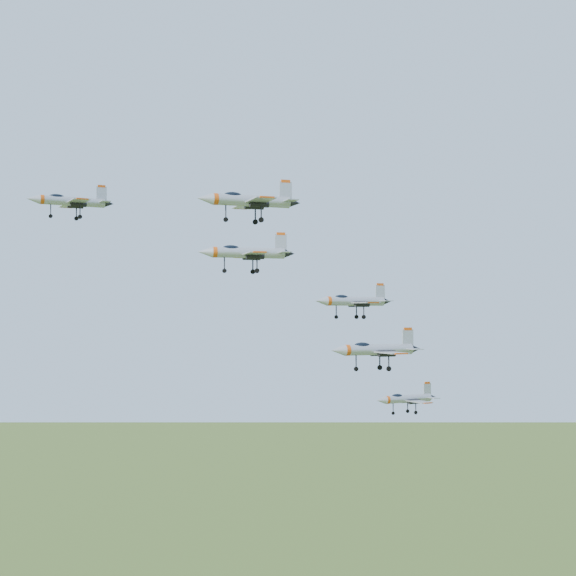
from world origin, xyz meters
name	(u,v)px	position (x,y,z in m)	size (l,w,h in m)	color
jet_lead	(70,201)	(-23.52, 10.44, 152.56)	(12.13, 10.14, 3.24)	#999CA4
jet_left_high	(246,252)	(-1.83, -2.92, 144.94)	(13.20, 10.90, 3.53)	#999CA4
jet_right_high	(248,200)	(-6.87, -21.99, 149.08)	(11.64, 9.56, 3.12)	#999CA4
jet_left_low	(353,301)	(17.48, 6.29, 138.76)	(12.93, 10.70, 3.46)	#999CA4
jet_right_low	(376,349)	(12.61, -12.25, 132.36)	(12.89, 10.66, 3.45)	#999CA4
jet_trail	(406,399)	(24.26, 2.29, 124.30)	(10.87, 9.12, 2.91)	#999CA4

